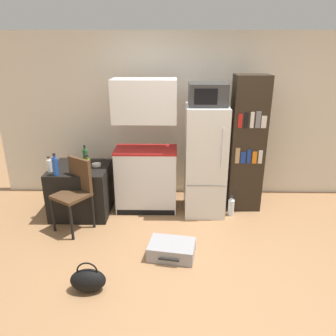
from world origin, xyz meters
name	(u,v)px	position (x,y,z in m)	size (l,w,h in m)	color
ground_plane	(191,262)	(0.00, 0.00, 0.00)	(24.00, 24.00, 0.00)	#A3754C
wall_back	(199,117)	(0.20, 2.00, 1.27)	(6.40, 0.10, 2.54)	silver
side_table	(82,190)	(-1.54, 1.21, 0.36)	(0.81, 0.79, 0.71)	black
kitchen_hutch	(146,153)	(-0.61, 1.35, 0.87)	(0.90, 0.51, 1.91)	white
refrigerator	(205,161)	(0.24, 1.28, 0.79)	(0.56, 0.66, 1.57)	silver
microwave	(208,94)	(0.24, 1.28, 1.72)	(0.51, 0.43, 0.30)	#333333
bookshelf	(247,145)	(0.85, 1.42, 0.98)	(0.48, 0.37, 1.97)	#2D2319
bottle_olive_oil	(88,167)	(-1.34, 0.88, 0.83)	(0.08, 0.08, 0.29)	#566619
bottle_milk_white	(49,165)	(-1.90, 1.01, 0.80)	(0.07, 0.07, 0.21)	white
bottle_green_tall	(85,157)	(-1.46, 1.24, 0.84)	(0.07, 0.07, 0.31)	#1E6028
bottle_blue_soda	(55,166)	(-1.76, 0.87, 0.84)	(0.08, 0.08, 0.31)	#1E47A3
bowl	(96,165)	(-1.31, 1.25, 0.73)	(0.13, 0.13, 0.04)	silver
chair	(76,188)	(-1.49, 0.77, 0.58)	(0.55, 0.55, 0.96)	black
suitcase_large_flat	(172,250)	(-0.22, 0.12, 0.09)	(0.58, 0.46, 0.17)	#99999E
handbag	(88,280)	(-1.06, -0.48, 0.12)	(0.36, 0.20, 0.33)	black
water_bottle_front	(231,207)	(0.64, 1.13, 0.13)	(0.09, 0.09, 0.30)	silver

